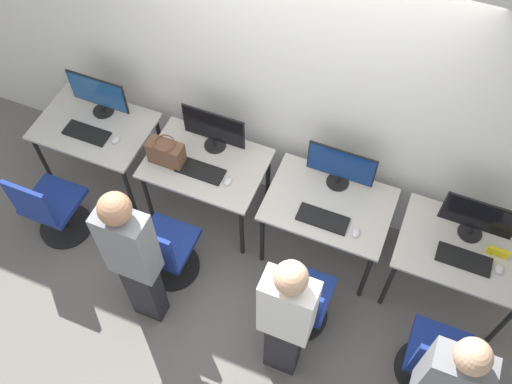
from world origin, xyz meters
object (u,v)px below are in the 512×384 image
(office_chair_right, at_px, (299,303))
(office_chair_far_right, at_px, (435,362))
(monitor_left, at_px, (214,129))
(keyboard_left, at_px, (200,171))
(mouse_far_right, at_px, (499,269))
(mouse_far_left, at_px, (116,140))
(monitor_far_left, at_px, (98,94))
(person_right, at_px, (286,319))
(keyboard_far_right, at_px, (464,259))
(mouse_left, at_px, (228,181))
(office_chair_far_left, at_px, (52,210))
(mouse_right, at_px, (356,233))
(handbag, at_px, (166,153))
(office_chair_left, at_px, (165,252))
(keyboard_far_left, at_px, (87,133))
(monitor_right, at_px, (341,166))
(person_left, at_px, (133,258))
(keyboard_right, at_px, (323,219))
(monitor_far_right, at_px, (479,218))

(office_chair_right, height_order, office_chair_far_right, same)
(monitor_left, bearing_deg, keyboard_left, -90.00)
(keyboard_left, xyz_separation_m, mouse_far_right, (2.44, 0.02, 0.01))
(mouse_far_left, bearing_deg, monitor_far_left, 136.82)
(monitor_far_left, distance_m, monitor_left, 1.09)
(person_right, height_order, mouse_far_right, person_right)
(keyboard_left, distance_m, keyboard_far_right, 2.18)
(keyboard_left, relative_size, mouse_left, 4.52)
(office_chair_far_left, bearing_deg, mouse_right, 12.19)
(mouse_left, bearing_deg, handbag, 178.90)
(office_chair_far_left, bearing_deg, keyboard_far_right, 10.73)
(monitor_left, bearing_deg, office_chair_right, -39.56)
(mouse_right, height_order, keyboard_far_right, mouse_right)
(office_chair_far_left, bearing_deg, office_chair_right, 0.05)
(office_chair_far_right, height_order, handbag, handbag)
(monitor_far_left, relative_size, office_chair_left, 0.62)
(office_chair_far_left, height_order, keyboard_left, office_chair_far_left)
(monitor_left, xyz_separation_m, handbag, (-0.30, -0.30, -0.10))
(keyboard_far_left, bearing_deg, mouse_left, -0.46)
(mouse_left, xyz_separation_m, office_chair_far_right, (1.95, -0.68, -0.38))
(mouse_far_left, height_order, mouse_left, same)
(monitor_right, bearing_deg, person_left, -130.59)
(keyboard_right, xyz_separation_m, monitor_far_right, (1.09, 0.31, 0.21))
(keyboard_far_right, height_order, handbag, handbag)
(mouse_right, bearing_deg, person_right, -104.77)
(office_chair_far_left, bearing_deg, office_chair_far_right, -1.00)
(mouse_far_left, relative_size, handbag, 0.30)
(monitor_left, height_order, mouse_right, monitor_left)
(mouse_right, height_order, office_chair_right, office_chair_right)
(mouse_right, height_order, office_chair_far_right, office_chair_far_right)
(handbag, bearing_deg, keyboard_far_left, 179.99)
(office_chair_far_left, height_order, mouse_left, office_chair_far_left)
(person_left, relative_size, person_right, 1.04)
(mouse_left, distance_m, monitor_right, 0.92)
(monitor_right, bearing_deg, office_chair_far_left, -156.95)
(keyboard_left, bearing_deg, office_chair_far_right, -17.40)
(office_chair_far_right, bearing_deg, keyboard_far_right, 92.27)
(handbag, bearing_deg, office_chair_far_right, -15.29)
(office_chair_far_left, bearing_deg, mouse_left, 23.51)
(keyboard_far_left, relative_size, office_chair_far_left, 0.45)
(mouse_right, distance_m, office_chair_far_right, 1.11)
(office_chair_far_left, bearing_deg, monitor_right, 23.05)
(mouse_right, bearing_deg, monitor_far_right, 22.64)
(monitor_left, distance_m, mouse_right, 1.44)
(office_chair_right, bearing_deg, keyboard_far_left, 164.23)
(mouse_far_right, bearing_deg, mouse_far_left, 179.95)
(person_right, bearing_deg, office_chair_far_left, 170.96)
(monitor_far_left, bearing_deg, monitor_far_right, -0.45)
(office_chair_left, xyz_separation_m, person_left, (0.02, -0.37, 0.56))
(monitor_left, distance_m, office_chair_far_right, 2.49)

